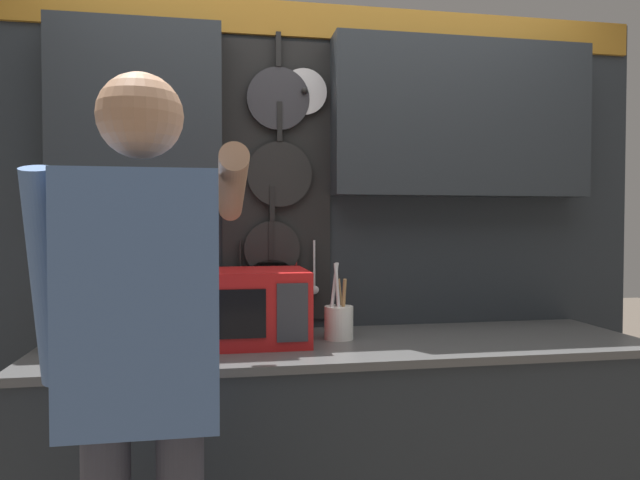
# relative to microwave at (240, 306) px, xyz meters

# --- Properties ---
(base_cabinet_counter) EXTENTS (2.35, 0.68, 0.89)m
(base_cabinet_counter) POSITION_rel_microwave_xyz_m (0.42, -0.05, -0.59)
(base_cabinet_counter) COLOR #23282D
(base_cabinet_counter) RESTS_ON ground_plane
(back_wall_unit) EXTENTS (2.92, 0.20, 2.31)m
(back_wall_unit) POSITION_rel_microwave_xyz_m (0.44, 0.25, 0.42)
(back_wall_unit) COLOR #23282D
(back_wall_unit) RESTS_ON ground_plane
(microwave) EXTENTS (0.52, 0.38, 0.28)m
(microwave) POSITION_rel_microwave_xyz_m (0.00, 0.00, 0.00)
(microwave) COLOR red
(microwave) RESTS_ON base_cabinet_counter
(knife_block) EXTENTS (0.12, 0.16, 0.27)m
(knife_block) POSITION_rel_microwave_xyz_m (-0.62, 0.00, -0.04)
(knife_block) COLOR brown
(knife_block) RESTS_ON base_cabinet_counter
(utensil_crock) EXTENTS (0.12, 0.12, 0.31)m
(utensil_crock) POSITION_rel_microwave_xyz_m (0.39, 0.00, -0.06)
(utensil_crock) COLOR white
(utensil_crock) RESTS_ON base_cabinet_counter
(person) EXTENTS (0.54, 0.67, 1.73)m
(person) POSITION_rel_microwave_xyz_m (-0.27, -0.73, 0.00)
(person) COLOR #383842
(person) RESTS_ON ground_plane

